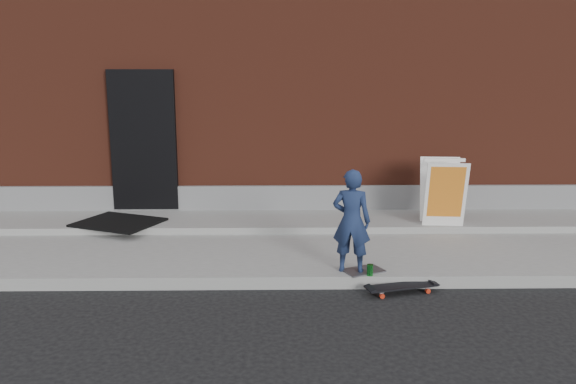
{
  "coord_description": "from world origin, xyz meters",
  "views": [
    {
      "loc": [
        -0.41,
        -6.1,
        2.39
      ],
      "look_at": [
        -0.3,
        0.8,
        0.99
      ],
      "focal_mm": 35.0,
      "sensor_mm": 36.0,
      "label": 1
    }
  ],
  "objects_px": {
    "skateboard": "(402,287)",
    "pizza_sign": "(443,192)",
    "soda_can": "(370,270)",
    "child": "(351,221)"
  },
  "relations": [
    {
      "from": "child",
      "to": "pizza_sign",
      "type": "distance_m",
      "value": 2.38
    },
    {
      "from": "child",
      "to": "soda_can",
      "type": "distance_m",
      "value": 0.6
    },
    {
      "from": "skateboard",
      "to": "soda_can",
      "type": "distance_m",
      "value": 0.4
    },
    {
      "from": "soda_can",
      "to": "child",
      "type": "bearing_deg",
      "value": 144.08
    },
    {
      "from": "skateboard",
      "to": "soda_can",
      "type": "height_order",
      "value": "soda_can"
    },
    {
      "from": "child",
      "to": "pizza_sign",
      "type": "xyz_separation_m",
      "value": [
        1.58,
        1.78,
        -0.02
      ]
    },
    {
      "from": "skateboard",
      "to": "pizza_sign",
      "type": "bearing_deg",
      "value": 63.7
    },
    {
      "from": "skateboard",
      "to": "soda_can",
      "type": "xyz_separation_m",
      "value": [
        -0.34,
        0.17,
        0.14
      ]
    },
    {
      "from": "skateboard",
      "to": "pizza_sign",
      "type": "height_order",
      "value": "pizza_sign"
    },
    {
      "from": "soda_can",
      "to": "skateboard",
      "type": "bearing_deg",
      "value": -26.74
    }
  ]
}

